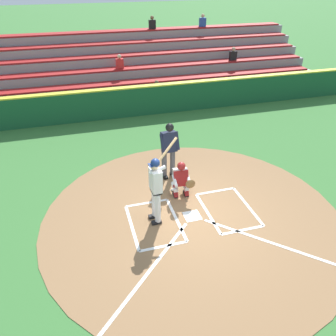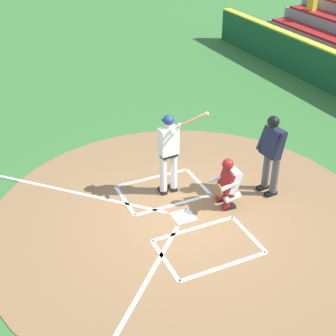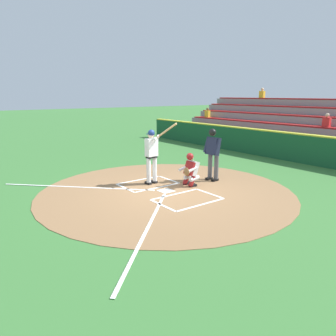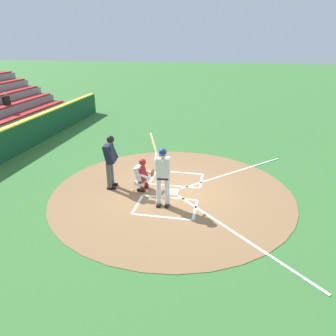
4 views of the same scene
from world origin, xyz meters
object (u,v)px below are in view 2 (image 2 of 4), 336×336
(catcher, at_px, (228,182))
(plate_umpire, at_px, (272,150))
(batter, at_px, (169,149))
(baseball, at_px, (233,196))

(catcher, xyz_separation_m, plate_umpire, (0.06, -1.08, 0.49))
(batter, xyz_separation_m, catcher, (-0.97, -0.89, -0.51))
(batter, relative_size, catcher, 1.88)
(batter, relative_size, plate_umpire, 1.14)
(catcher, relative_size, baseball, 15.27)
(catcher, distance_m, baseball, 0.65)
(batter, distance_m, baseball, 1.77)
(batter, xyz_separation_m, baseball, (-0.78, -1.18, -1.06))
(batter, bearing_deg, plate_umpire, -114.79)
(catcher, bearing_deg, baseball, -57.42)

